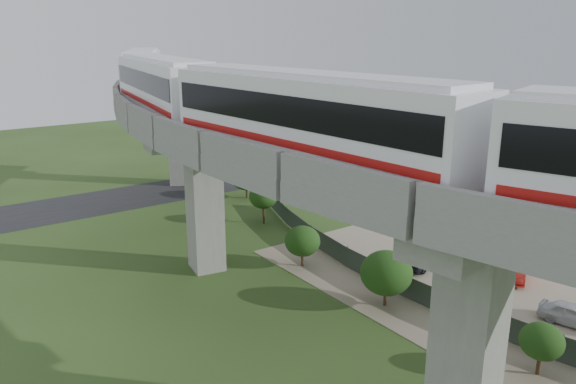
{
  "coord_description": "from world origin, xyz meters",
  "views": [
    {
      "loc": [
        -15.35,
        -21.51,
        15.48
      ],
      "look_at": [
        1.03,
        1.16,
        7.5
      ],
      "focal_mm": 35.0,
      "sensor_mm": 36.0,
      "label": 1
    }
  ],
  "objects_px": {
    "metro_train": "(262,97)",
    "car_red": "(515,268)",
    "car_white": "(573,315)",
    "car_dark": "(420,255)"
  },
  "relations": [
    {
      "from": "car_dark",
      "to": "car_white",
      "type": "bearing_deg",
      "value": 162.08
    },
    {
      "from": "metro_train",
      "to": "car_red",
      "type": "bearing_deg",
      "value": -18.36
    },
    {
      "from": "car_white",
      "to": "car_dark",
      "type": "relative_size",
      "value": 0.74
    },
    {
      "from": "car_red",
      "to": "car_white",
      "type": "bearing_deg",
      "value": -59.39
    },
    {
      "from": "metro_train",
      "to": "car_dark",
      "type": "bearing_deg",
      "value": -1.15
    },
    {
      "from": "car_white",
      "to": "car_dark",
      "type": "distance_m",
      "value": 10.55
    },
    {
      "from": "car_white",
      "to": "car_red",
      "type": "distance_m",
      "value": 6.24
    },
    {
      "from": "car_white",
      "to": "car_red",
      "type": "relative_size",
      "value": 0.89
    },
    {
      "from": "metro_train",
      "to": "car_red",
      "type": "relative_size",
      "value": 15.46
    },
    {
      "from": "metro_train",
      "to": "car_dark",
      "type": "xyz_separation_m",
      "value": [
        12.65,
        -0.25,
        -11.58
      ]
    }
  ]
}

